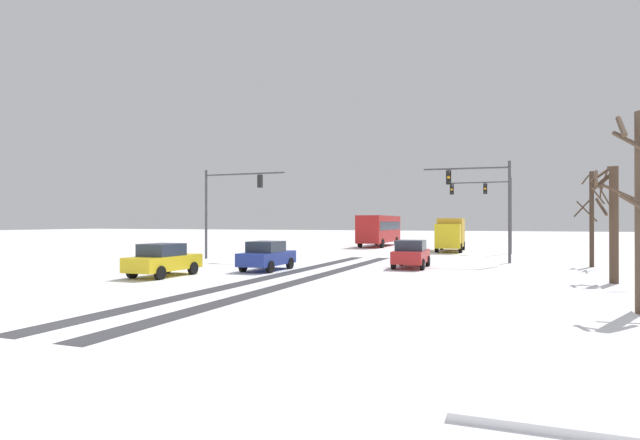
# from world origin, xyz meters

# --- Properties ---
(ground_plane) EXTENTS (300.00, 300.00, 0.00)m
(ground_plane) POSITION_xyz_m (0.00, 0.00, 0.00)
(ground_plane) COLOR white
(wheel_track_left_lane) EXTENTS (0.89, 28.65, 0.01)m
(wheel_track_left_lane) POSITION_xyz_m (1.64, 13.02, 0.00)
(wheel_track_left_lane) COLOR #38383D
(wheel_track_left_lane) RESTS_ON ground
(wheel_track_right_lane) EXTENTS (0.92, 28.65, 0.01)m
(wheel_track_right_lane) POSITION_xyz_m (-0.40, 13.02, 0.00)
(wheel_track_right_lane) COLOR #38383D
(wheel_track_right_lane) RESTS_ON ground
(sidewalk_kerb_right) EXTENTS (4.00, 28.65, 0.12)m
(sidewalk_kerb_right) POSITION_xyz_m (11.82, 11.72, 0.06)
(sidewalk_kerb_right) COLOR white
(sidewalk_kerb_right) RESTS_ON ground
(traffic_signal_far_right) EXTENTS (5.18, 0.40, 6.50)m
(traffic_signal_far_right) POSITION_xyz_m (8.67, 36.04, 4.61)
(traffic_signal_far_right) COLOR #47474C
(traffic_signal_far_right) RESTS_ON ground
(traffic_signal_near_left) EXTENTS (6.43, 0.38, 6.50)m
(traffic_signal_near_left) POSITION_xyz_m (-8.65, 22.05, 4.45)
(traffic_signal_near_left) COLOR #47474C
(traffic_signal_near_left) RESTS_ON ground
(traffic_signal_near_right) EXTENTS (5.33, 0.64, 6.50)m
(traffic_signal_near_right) POSITION_xyz_m (9.00, 23.92, 4.38)
(traffic_signal_near_right) COLOR #47474C
(traffic_signal_near_right) RESTS_ON ground
(car_red_lead) EXTENTS (1.95, 4.16, 1.62)m
(car_red_lead) POSITION_xyz_m (5.05, 19.98, 0.82)
(car_red_lead) COLOR red
(car_red_lead) RESTS_ON ground
(car_blue_second) EXTENTS (1.85, 4.11, 1.62)m
(car_blue_second) POSITION_xyz_m (-2.11, 15.51, 0.82)
(car_blue_second) COLOR #233899
(car_blue_second) RESTS_ON ground
(car_yellow_cab_third) EXTENTS (1.86, 4.11, 1.62)m
(car_yellow_cab_third) POSITION_xyz_m (-5.46, 10.90, 0.82)
(car_yellow_cab_third) COLOR yellow
(car_yellow_cab_third) RESTS_ON ground
(bus_oncoming) EXTENTS (2.79, 11.03, 3.38)m
(bus_oncoming) POSITION_xyz_m (-3.32, 45.41, 1.99)
(bus_oncoming) COLOR #B21E1E
(bus_oncoming) RESTS_ON ground
(box_truck_delivery) EXTENTS (2.52, 7.48, 3.02)m
(box_truck_delivery) POSITION_xyz_m (5.23, 38.14, 1.63)
(box_truck_delivery) COLOR yellow
(box_truck_delivery) RESTS_ON ground
(bare_tree_sidewalk_mid) EXTENTS (1.86, 1.89, 5.15)m
(bare_tree_sidewalk_mid) POSITION_xyz_m (14.69, 15.61, 2.84)
(bare_tree_sidewalk_mid) COLOR #4C3828
(bare_tree_sidewalk_mid) RESTS_ON ground
(bare_tree_sidewalk_far) EXTENTS (2.00, 2.00, 5.92)m
(bare_tree_sidewalk_far) POSITION_xyz_m (15.05, 24.34, 3.14)
(bare_tree_sidewalk_far) COLOR #423023
(bare_tree_sidewalk_far) RESTS_ON ground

